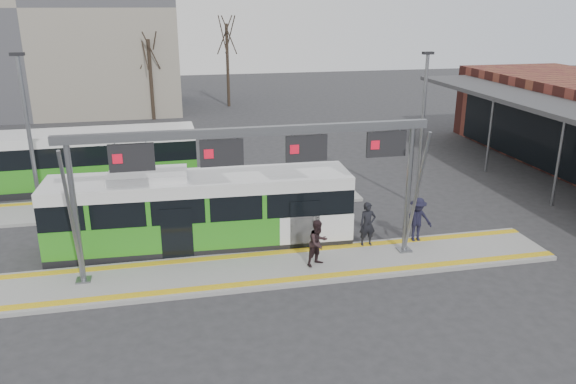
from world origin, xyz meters
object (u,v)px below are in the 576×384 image
Objects in this scene: passenger_b at (318,243)px; hero_bus at (201,211)px; gantry at (255,157)px; passenger_c at (417,220)px; passenger_a at (368,224)px.

hero_bus is at bearing 116.03° from passenger_b.
hero_bus is at bearing 126.45° from gantry.
hero_bus reaches higher than passenger_c.
passenger_a is at bearing 0.47° from passenger_b.
passenger_c is at bearing -11.97° from passenger_b.
passenger_a is 1.03× the size of passenger_b.
passenger_c reaches higher than passenger_a.
gantry is at bearing -168.36° from passenger_a.
passenger_c is at bearing 7.19° from gantry.
passenger_a is 0.98× the size of passenger_c.
gantry reaches higher than passenger_b.
passenger_b is 4.68m from passenger_c.
hero_bus is 8.72m from passenger_c.
passenger_a is 2.71m from passenger_b.
gantry is 3.97m from passenger_b.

